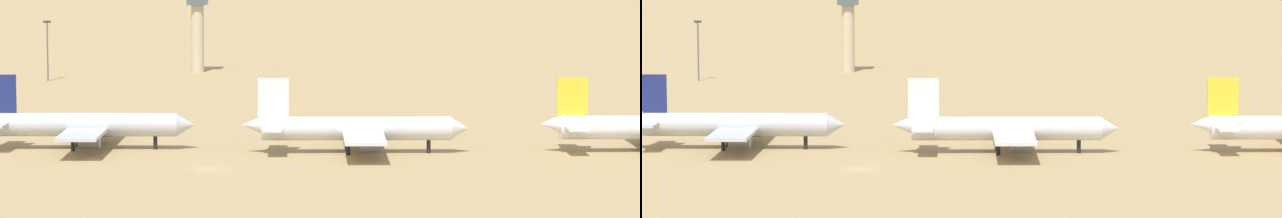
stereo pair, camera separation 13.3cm
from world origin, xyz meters
TOP-DOWN VIEW (x-y plane):
  - ground at (0.00, 0.00)m, footprint 4000.00×4000.00m
  - parked_jet_navy_3 at (-23.18, 23.43)m, footprint 38.68×32.40m
  - parked_jet_white_4 at (23.41, 18.16)m, footprint 38.31×32.04m
  - control_tower at (-12.70, 168.53)m, footprint 5.20×5.20m
  - light_pole_mid at (-47.36, 145.02)m, footprint 1.80×0.50m

SIDE VIEW (x-z plane):
  - ground at x=0.00m, z-range 0.00..0.00m
  - parked_jet_white_4 at x=23.41m, z-range -2.19..10.51m
  - parked_jet_navy_3 at x=-23.18m, z-range -2.21..10.60m
  - light_pole_mid at x=-47.36m, z-range 1.19..15.74m
  - control_tower at x=-12.70m, z-range 2.27..24.24m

